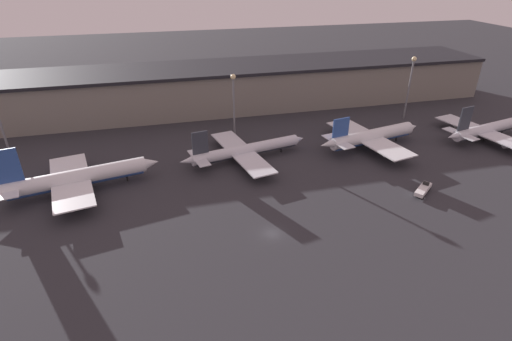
% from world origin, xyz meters
% --- Properties ---
extents(ground, '(600.00, 600.00, 0.00)m').
position_xyz_m(ground, '(0.00, 0.00, 0.00)').
color(ground, '#2D2D33').
extents(terminal_building, '(235.31, 30.15, 17.34)m').
position_xyz_m(terminal_building, '(0.00, 89.87, 8.71)').
color(terminal_building, gray).
rests_on(terminal_building, ground).
extents(airplane_1, '(44.19, 33.06, 15.24)m').
position_xyz_m(airplane_1, '(-45.46, 30.91, 3.93)').
color(airplane_1, white).
rests_on(airplane_1, ground).
extents(airplane_2, '(41.81, 34.76, 11.89)m').
position_xyz_m(airplane_2, '(2.46, 38.72, 3.08)').
color(airplane_2, silver).
rests_on(airplane_2, ground).
extents(airplane_3, '(40.01, 35.38, 12.23)m').
position_xyz_m(airplane_3, '(44.90, 37.72, 3.77)').
color(airplane_3, white).
rests_on(airplane_3, ground).
extents(airplane_4, '(35.59, 34.58, 13.36)m').
position_xyz_m(airplane_4, '(86.02, 34.17, 3.38)').
color(airplane_4, silver).
rests_on(airplane_4, ground).
extents(service_vehicle_1, '(7.60, 6.66, 2.57)m').
position_xyz_m(service_vehicle_1, '(44.07, 7.20, 1.21)').
color(service_vehicle_1, white).
rests_on(service_vehicle_1, ground).
extents(lamp_post_1, '(1.80, 1.80, 21.66)m').
position_xyz_m(lamp_post_1, '(3.34, 59.51, 14.04)').
color(lamp_post_1, slate).
rests_on(lamp_post_1, ground).
extents(lamp_post_2, '(1.80, 1.80, 23.89)m').
position_xyz_m(lamp_post_2, '(71.36, 59.51, 15.29)').
color(lamp_post_2, slate).
rests_on(lamp_post_2, ground).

